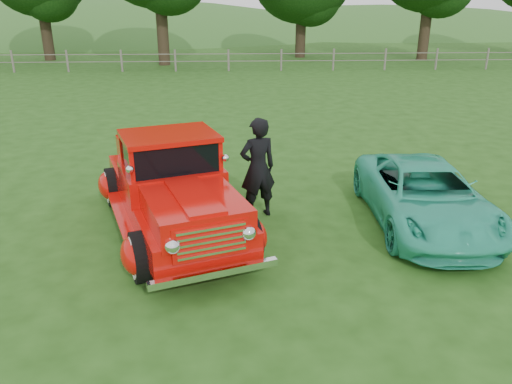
{
  "coord_description": "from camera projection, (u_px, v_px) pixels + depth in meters",
  "views": [
    {
      "loc": [
        0.17,
        -7.07,
        3.85
      ],
      "look_at": [
        0.56,
        1.2,
        0.63
      ],
      "focal_mm": 35.0,
      "sensor_mm": 36.0,
      "label": 1
    }
  ],
  "objects": [
    {
      "name": "teal_sedan",
      "position": [
        425.0,
        195.0,
        8.94
      ],
      "size": [
        1.97,
        4.07,
        1.12
      ],
      "primitive_type": "imported",
      "rotation": [
        0.0,
        0.0,
        -0.03
      ],
      "color": "#2DB591",
      "rests_on": "ground"
    },
    {
      "name": "distant_hills",
      "position": [
        199.0,
        68.0,
        64.8
      ],
      "size": [
        116.0,
        60.0,
        18.0
      ],
      "color": "#2F5F23",
      "rests_on": "ground"
    },
    {
      "name": "red_pickup",
      "position": [
        171.0,
        188.0,
        8.62
      ],
      "size": [
        3.37,
        5.28,
        1.78
      ],
      "rotation": [
        0.0,
        0.0,
        0.34
      ],
      "color": "black",
      "rests_on": "ground"
    },
    {
      "name": "fence_line",
      "position": [
        229.0,
        60.0,
        28.23
      ],
      "size": [
        48.0,
        0.12,
        1.2
      ],
      "color": "#6C655B",
      "rests_on": "ground"
    },
    {
      "name": "man",
      "position": [
        258.0,
        168.0,
        9.15
      ],
      "size": [
        0.8,
        0.65,
        1.89
      ],
      "primitive_type": "imported",
      "rotation": [
        0.0,
        0.0,
        3.48
      ],
      "color": "black",
      "rests_on": "ground"
    },
    {
      "name": "ground",
      "position": [
        224.0,
        257.0,
        7.96
      ],
      "size": [
        140.0,
        140.0,
        0.0
      ],
      "primitive_type": "plane",
      "color": "#1F4612",
      "rests_on": "ground"
    }
  ]
}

